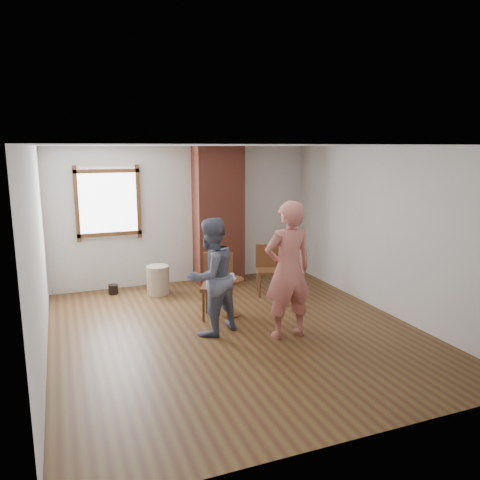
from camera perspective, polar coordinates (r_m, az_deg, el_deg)
name	(u,v)px	position (r m, az deg, el deg)	size (l,w,h in m)	color
ground	(236,331)	(6.80, -0.55, -11.03)	(5.50, 5.50, 0.00)	brown
room_shell	(217,201)	(6.89, -2.81, 4.83)	(5.04, 5.52, 2.62)	silver
brick_chimney	(218,215)	(8.94, -2.66, 3.03)	(0.90, 0.50, 2.60)	#974735
stoneware_crock	(158,280)	(8.47, -9.96, -4.81)	(0.40, 0.40, 0.51)	tan
dark_pot	(113,289)	(8.69, -15.19, -5.82)	(0.17, 0.17, 0.17)	black
dining_chair_left	(217,282)	(7.22, -2.78, -5.09)	(0.61, 0.61, 0.98)	brown
dining_chair_right	(268,267)	(8.32, 3.39, -3.29)	(0.52, 0.52, 0.88)	brown
side_table	(231,291)	(7.24, -1.15, -6.22)	(0.40, 0.40, 0.60)	brown
cake_plate	(231,278)	(7.19, -1.15, -4.69)	(0.18, 0.18, 0.01)	white
cake_slice	(231,276)	(7.18, -1.08, -4.42)	(0.08, 0.07, 0.06)	white
man	(211,277)	(6.49, -3.56, -4.48)	(0.80, 0.62, 1.64)	#151C3A
person_pink	(288,270)	(6.36, 5.86, -3.68)	(0.69, 0.45, 1.89)	#CF7067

